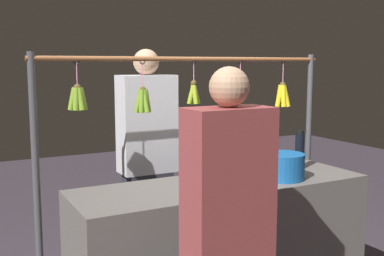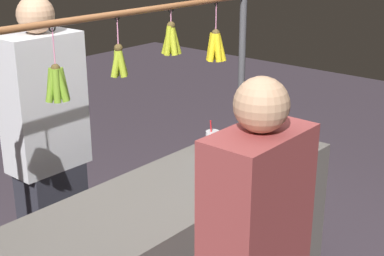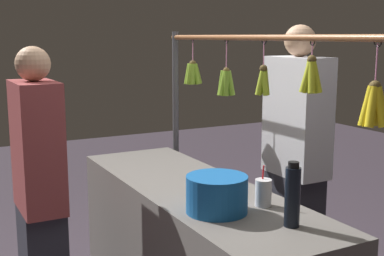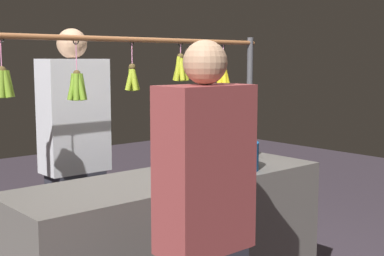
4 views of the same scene
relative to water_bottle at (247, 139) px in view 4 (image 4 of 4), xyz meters
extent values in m
cube|color=#66605B|center=(0.69, 0.08, -0.59)|extent=(1.91, 0.59, 0.91)
cylinder|color=#4C4C51|center=(-0.37, -0.33, -0.18)|extent=(0.04, 0.04, 1.72)
cylinder|color=#9E6038|center=(0.69, -0.33, 0.64)|extent=(2.18, 0.03, 0.03)
torus|color=black|center=(-0.10, -0.33, 0.62)|extent=(0.04, 0.01, 0.04)
cylinder|color=pink|center=(-0.10, -0.33, 0.53)|extent=(0.01, 0.01, 0.17)
sphere|color=brown|center=(-0.10, -0.33, 0.44)|extent=(0.05, 0.05, 0.05)
cylinder|color=yellow|center=(-0.07, -0.33, 0.36)|extent=(0.07, 0.04, 0.17)
cylinder|color=yellow|center=(-0.09, -0.30, 0.36)|extent=(0.05, 0.07, 0.17)
cylinder|color=yellow|center=(-0.11, -0.30, 0.36)|extent=(0.06, 0.07, 0.17)
cylinder|color=yellow|center=(-0.13, -0.33, 0.36)|extent=(0.08, 0.04, 0.17)
cylinder|color=yellow|center=(-0.11, -0.35, 0.36)|extent=(0.06, 0.07, 0.17)
cylinder|color=yellow|center=(-0.09, -0.35, 0.36)|extent=(0.05, 0.06, 0.17)
torus|color=black|center=(0.29, -0.33, 0.62)|extent=(0.04, 0.01, 0.04)
cylinder|color=pink|center=(0.29, -0.33, 0.58)|extent=(0.01, 0.01, 0.08)
sphere|color=brown|center=(0.29, -0.33, 0.54)|extent=(0.04, 0.04, 0.04)
cylinder|color=#AEB825|center=(0.31, -0.33, 0.46)|extent=(0.06, 0.04, 0.16)
cylinder|color=#AEB825|center=(0.30, -0.31, 0.46)|extent=(0.05, 0.07, 0.16)
cylinder|color=#AEB825|center=(0.27, -0.32, 0.46)|extent=(0.07, 0.06, 0.16)
cylinder|color=#AEB825|center=(0.27, -0.34, 0.46)|extent=(0.06, 0.05, 0.16)
cylinder|color=#AEB825|center=(0.30, -0.35, 0.46)|extent=(0.05, 0.07, 0.16)
torus|color=black|center=(0.67, -0.33, 0.62)|extent=(0.04, 0.01, 0.04)
cylinder|color=pink|center=(0.67, -0.33, 0.55)|extent=(0.01, 0.01, 0.14)
sphere|color=brown|center=(0.67, -0.33, 0.47)|extent=(0.04, 0.04, 0.04)
cylinder|color=#98B027|center=(0.69, -0.33, 0.40)|extent=(0.07, 0.04, 0.15)
cylinder|color=#98B027|center=(0.67, -0.31, 0.40)|extent=(0.03, 0.07, 0.15)
cylinder|color=#98B027|center=(0.66, -0.33, 0.40)|extent=(0.07, 0.04, 0.15)
cylinder|color=#98B027|center=(0.67, -0.34, 0.40)|extent=(0.03, 0.05, 0.15)
torus|color=black|center=(1.05, -0.33, 0.62)|extent=(0.04, 0.01, 0.04)
cylinder|color=pink|center=(1.05, -0.33, 0.53)|extent=(0.01, 0.01, 0.18)
sphere|color=brown|center=(1.05, -0.33, 0.44)|extent=(0.04, 0.04, 0.04)
cylinder|color=#76A52B|center=(1.08, -0.33, 0.37)|extent=(0.07, 0.04, 0.15)
cylinder|color=#76A52B|center=(1.07, -0.31, 0.37)|extent=(0.05, 0.05, 0.15)
cylinder|color=#76A52B|center=(1.05, -0.30, 0.37)|extent=(0.04, 0.07, 0.15)
cylinder|color=#76A52B|center=(1.03, -0.31, 0.37)|extent=(0.05, 0.04, 0.15)
cylinder|color=#76A52B|center=(1.03, -0.34, 0.37)|extent=(0.06, 0.05, 0.16)
cylinder|color=#76A52B|center=(1.05, -0.36, 0.37)|extent=(0.04, 0.06, 0.15)
cylinder|color=#76A52B|center=(1.07, -0.35, 0.37)|extent=(0.05, 0.05, 0.15)
torus|color=black|center=(1.48, -0.33, 0.62)|extent=(0.04, 0.01, 0.04)
cylinder|color=pink|center=(1.48, -0.33, 0.54)|extent=(0.01, 0.01, 0.16)
sphere|color=brown|center=(1.48, -0.33, 0.46)|extent=(0.05, 0.05, 0.05)
cylinder|color=#7BA62A|center=(1.50, -0.30, 0.39)|extent=(0.05, 0.06, 0.14)
cylinder|color=#7BA62A|center=(1.47, -0.30, 0.39)|extent=(0.05, 0.06, 0.14)
cylinder|color=#7BA62A|center=(1.45, -0.31, 0.39)|extent=(0.06, 0.05, 0.14)
cylinder|color=#7BA62A|center=(1.45, -0.34, 0.39)|extent=(0.06, 0.05, 0.14)
cylinder|color=#7BA62A|center=(1.47, -0.36, 0.39)|extent=(0.04, 0.07, 0.14)
cylinder|color=black|center=(0.00, 0.00, -0.01)|extent=(0.06, 0.06, 0.25)
cylinder|color=black|center=(0.00, 0.00, 0.13)|extent=(0.05, 0.05, 0.02)
cylinder|color=#195DA8|center=(0.30, 0.18, -0.05)|extent=(0.28, 0.28, 0.17)
cylinder|color=silver|center=(0.27, -0.05, -0.07)|extent=(0.08, 0.08, 0.13)
cylinder|color=red|center=(0.28, -0.05, -0.04)|extent=(0.01, 0.02, 0.19)
cube|color=#2D2D38|center=(0.86, -0.73, -0.63)|extent=(0.33, 0.23, 0.84)
cube|color=silver|center=(0.86, -0.73, 0.16)|extent=(0.42, 0.23, 0.73)
sphere|color=tan|center=(0.86, -0.73, 0.62)|extent=(0.19, 0.19, 0.19)
cube|color=#993F3F|center=(1.10, 0.80, 0.08)|extent=(0.39, 0.21, 0.68)
sphere|color=tan|center=(1.10, 0.80, 0.51)|extent=(0.18, 0.18, 0.18)
camera|label=1|loc=(2.22, 2.54, 0.61)|focal=44.24mm
camera|label=2|loc=(2.51, 1.71, 1.02)|focal=52.42mm
camera|label=3|loc=(-1.60, 1.33, 0.65)|focal=48.33mm
camera|label=4|loc=(2.55, 2.38, 0.52)|focal=50.25mm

